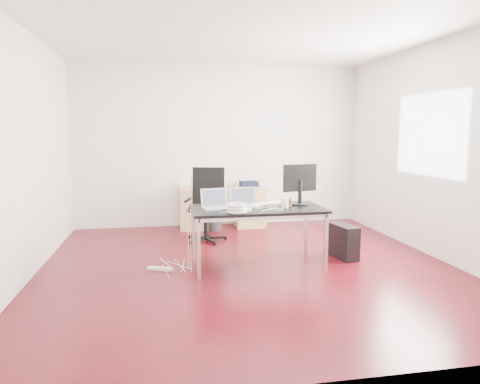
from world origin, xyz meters
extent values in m
plane|color=#3D060E|center=(0.00, 0.00, 0.00)|extent=(5.00, 5.00, 0.00)
plane|color=silver|center=(0.00, 0.00, 2.80)|extent=(5.00, 5.00, 0.00)
plane|color=silver|center=(0.00, 2.50, 1.40)|extent=(5.00, 0.00, 5.00)
plane|color=silver|center=(0.00, -2.50, 1.40)|extent=(5.00, 0.00, 5.00)
plane|color=silver|center=(-2.50, 0.00, 1.40)|extent=(0.00, 5.00, 5.00)
plane|color=silver|center=(2.50, 0.00, 1.40)|extent=(0.00, 5.00, 5.00)
plane|color=white|center=(2.48, 0.20, 1.60)|extent=(0.00, 1.50, 1.50)
cube|color=black|center=(0.12, 0.01, 0.71)|extent=(1.60, 0.80, 0.03)
cube|color=silver|center=(-0.63, -0.34, 0.35)|extent=(0.04, 0.04, 0.70)
cube|color=silver|center=(-0.63, 0.36, 0.35)|extent=(0.04, 0.04, 0.70)
cube|color=silver|center=(0.87, -0.34, 0.35)|extent=(0.04, 0.04, 0.70)
cube|color=silver|center=(0.87, 0.36, 0.35)|extent=(0.04, 0.04, 0.70)
cylinder|color=black|center=(-0.38, 1.35, 0.23)|extent=(0.06, 0.06, 0.47)
cube|color=black|center=(-0.38, 1.35, 0.50)|extent=(0.59, 0.58, 0.06)
cube|color=black|center=(-0.32, 1.56, 0.81)|extent=(0.47, 0.23, 0.55)
cube|color=tan|center=(-0.48, 2.23, 0.35)|extent=(0.50, 0.50, 0.70)
cube|color=tan|center=(0.48, 2.23, 0.35)|extent=(0.50, 0.50, 0.70)
cube|color=black|center=(1.30, 0.13, 0.22)|extent=(0.28, 0.48, 0.44)
cylinder|color=black|center=(-0.17, 2.03, 0.14)|extent=(0.24, 0.24, 0.28)
cube|color=white|center=(-1.07, 0.06, 0.02)|extent=(0.30, 0.17, 0.04)
cube|color=silver|center=(-0.38, 0.00, 0.74)|extent=(0.36, 0.28, 0.01)
cube|color=silver|center=(-0.40, 0.11, 0.85)|extent=(0.33, 0.10, 0.22)
cube|color=#475166|center=(-0.40, 0.10, 0.85)|extent=(0.29, 0.08, 0.18)
cube|color=silver|center=(-0.02, 0.04, 0.74)|extent=(0.36, 0.28, 0.01)
cube|color=silver|center=(-0.04, 0.16, 0.85)|extent=(0.33, 0.10, 0.22)
cube|color=#475166|center=(-0.04, 0.15, 0.85)|extent=(0.29, 0.08, 0.18)
cylinder|color=black|center=(0.69, 0.12, 0.74)|extent=(0.26, 0.26, 0.02)
cylinder|color=black|center=(0.69, 0.12, 0.90)|extent=(0.05, 0.05, 0.30)
cube|color=black|center=(0.69, 0.14, 1.07)|extent=(0.45, 0.14, 0.34)
cube|color=#475166|center=(0.69, 0.16, 1.07)|extent=(0.39, 0.08, 0.29)
cube|color=white|center=(0.26, 0.19, 0.74)|extent=(0.46, 0.25, 0.02)
cylinder|color=white|center=(0.44, -0.06, 0.79)|extent=(0.09, 0.09, 0.12)
cylinder|color=#51321B|center=(0.52, 0.04, 0.78)|extent=(0.10, 0.10, 0.10)
torus|color=white|center=(-0.19, -0.27, 0.75)|extent=(0.24, 0.24, 0.04)
torus|color=white|center=(-0.19, -0.27, 0.78)|extent=(0.23, 0.23, 0.04)
torus|color=white|center=(-0.19, -0.27, 0.82)|extent=(0.22, 0.22, 0.04)
cube|color=white|center=(-0.05, -0.19, 0.74)|extent=(0.09, 0.09, 0.03)
cube|color=#9E9E9E|center=(-0.49, 2.24, 0.79)|extent=(0.10, 0.09, 0.18)
cube|color=black|center=(0.48, 2.28, 0.74)|extent=(0.31, 0.25, 0.09)
camera|label=1|loc=(-1.02, -4.97, 1.64)|focal=32.00mm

